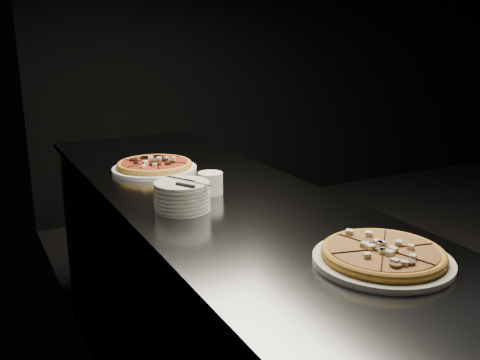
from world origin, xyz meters
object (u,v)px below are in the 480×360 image
pizza_mushroom (383,256)px  plate_stack (182,196)px  counter (219,308)px  cutlery (185,182)px  pizza_tomato (155,166)px  ramekin (210,183)px

pizza_mushroom → plate_stack: size_ratio=2.11×
counter → cutlery: 0.60m
pizza_mushroom → counter: bearing=97.6°
counter → cutlery: cutlery is taller
plate_stack → cutlery: cutlery is taller
counter → plate_stack: (-0.18, -0.12, 0.51)m
counter → pizza_mushroom: 0.89m
pizza_tomato → ramekin: size_ratio=4.47×
pizza_tomato → plate_stack: plate_stack is taller
pizza_tomato → pizza_mushroom: bearing=-80.6°
pizza_tomato → ramekin: ramekin is taller
pizza_mushroom → pizza_tomato: 1.17m
pizza_mushroom → pizza_tomato: bearing=99.4°
pizza_mushroom → pizza_tomato: size_ratio=0.94×
cutlery → ramekin: bearing=12.9°
counter → plate_stack: bearing=-147.8°
cutlery → counter: bearing=6.9°
counter → ramekin: ramekin is taller
counter → cutlery: bearing=-143.7°
pizza_mushroom → plate_stack: (-0.28, 0.63, 0.02)m
plate_stack → pizza_tomato: bearing=80.5°
pizza_tomato → plate_stack: bearing=-99.5°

